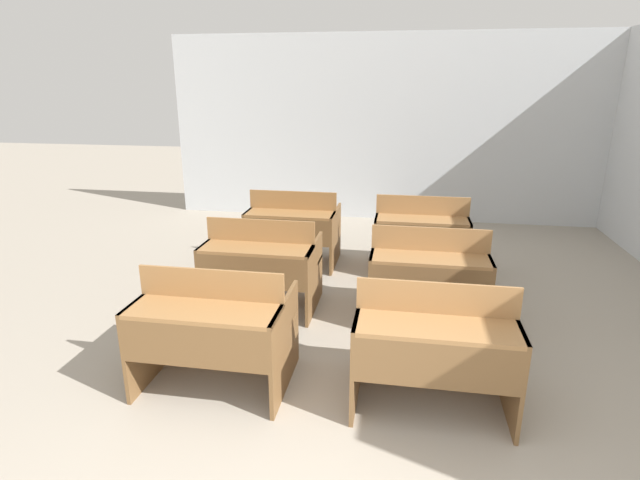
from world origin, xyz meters
name	(u,v)px	position (x,y,z in m)	size (l,w,h in m)	color
wall_back	(383,129)	(0.00, 6.64, 1.43)	(6.76, 0.06, 2.86)	silver
bench_front_left	(214,327)	(-0.93, 1.67, 0.46)	(1.05, 0.79, 0.90)	brown
bench_front_right	(434,344)	(0.62, 1.69, 0.46)	(1.05, 0.79, 0.90)	brown
bench_second_left	(261,264)	(-0.95, 2.99, 0.46)	(1.05, 0.79, 0.90)	brown
bench_second_right	(428,274)	(0.63, 2.99, 0.46)	(1.05, 0.79, 0.90)	brown
bench_third_left	(293,227)	(-0.93, 4.29, 0.46)	(1.05, 0.79, 0.90)	brown
bench_third_right	(421,233)	(0.59, 4.28, 0.46)	(1.05, 0.79, 0.90)	brown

